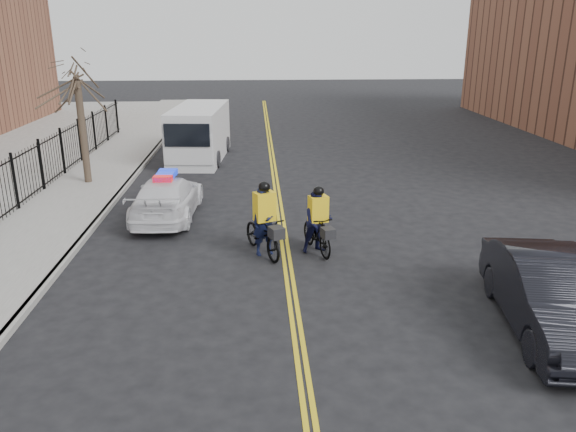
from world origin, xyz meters
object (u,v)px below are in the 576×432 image
(cargo_van, at_px, (199,134))
(cyclist_near, at_px, (265,229))
(dark_sedan, at_px, (551,295))
(cyclist_far, at_px, (318,227))
(police_cruiser, at_px, (167,197))

(cargo_van, relative_size, cyclist_near, 2.72)
(dark_sedan, bearing_deg, cyclist_far, 140.93)
(police_cruiser, relative_size, cyclist_near, 2.12)
(cargo_van, bearing_deg, cyclist_far, -65.54)
(cyclist_near, distance_m, cyclist_far, 1.49)
(police_cruiser, height_order, dark_sedan, dark_sedan)
(cyclist_near, bearing_deg, dark_sedan, -61.66)
(dark_sedan, bearing_deg, cyclist_near, 149.70)
(cargo_van, height_order, cyclist_far, cargo_van)
(cyclist_near, relative_size, cyclist_far, 1.14)
(police_cruiser, height_order, cyclist_far, cyclist_far)
(cyclist_near, bearing_deg, police_cruiser, 109.29)
(dark_sedan, xyz_separation_m, cyclist_near, (-5.82, 4.56, -0.08))
(police_cruiser, xyz_separation_m, cargo_van, (0.26, 8.83, 0.54))
(dark_sedan, height_order, cargo_van, cargo_van)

